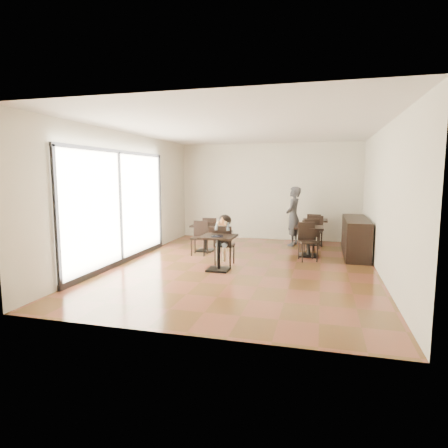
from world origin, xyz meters
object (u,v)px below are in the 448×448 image
(chair_back_a, at_px, (315,229))
(child_chair, at_px, (225,245))
(chair_left_a, at_px, (211,232))
(chair_left_b, at_px, (199,238))
(chair_mid_a, at_px, (310,235))
(cafe_table_back, at_px, (315,232))
(adult_patron, at_px, (293,216))
(chair_mid_b, at_px, (308,242))
(child_table, at_px, (218,253))
(cafe_table_left, at_px, (205,238))
(chair_back_b, at_px, (314,232))
(cafe_table_mid, at_px, (309,241))
(child, at_px, (225,240))

(chair_back_a, bearing_deg, child_chair, 69.57)
(chair_left_a, height_order, chair_left_b, same)
(chair_mid_a, bearing_deg, chair_back_a, -112.81)
(cafe_table_back, distance_m, chair_mid_a, 1.24)
(cafe_table_back, distance_m, chair_left_b, 3.82)
(adult_patron, bearing_deg, chair_back_a, 136.90)
(chair_mid_b, bearing_deg, child_table, -159.95)
(chair_left_a, relative_size, chair_back_a, 0.96)
(cafe_table_left, distance_m, chair_left_a, 0.56)
(child_table, relative_size, cafe_table_left, 1.06)
(chair_mid_b, xyz_separation_m, chair_back_a, (0.12, 2.52, -0.01))
(chair_mid_b, distance_m, chair_back_b, 1.79)
(chair_mid_b, xyz_separation_m, chair_left_b, (-2.87, -0.03, -0.02))
(cafe_table_back, relative_size, chair_mid_b, 0.82)
(cafe_table_left, bearing_deg, cafe_table_mid, 0.67)
(cafe_table_mid, height_order, chair_mid_a, chair_mid_a)
(chair_left_b, height_order, chair_back_a, chair_back_a)
(chair_back_b, bearing_deg, chair_left_b, -138.69)
(chair_mid_a, height_order, chair_left_b, chair_mid_a)
(cafe_table_mid, relative_size, chair_left_b, 0.88)
(chair_left_a, bearing_deg, chair_back_a, -156.97)
(child_table, xyz_separation_m, child_chair, (0.00, 0.55, 0.08))
(child_chair, height_order, cafe_table_back, child_chair)
(child_table, distance_m, chair_back_a, 4.52)
(cafe_table_mid, height_order, chair_left_a, chair_left_a)
(cafe_table_back, bearing_deg, child_table, -118.04)
(cafe_table_back, bearing_deg, chair_left_a, -157.04)
(child, bearing_deg, cafe_table_left, 122.74)
(child_chair, relative_size, chair_back_a, 1.01)
(cafe_table_left, bearing_deg, child_chair, -57.26)
(cafe_table_mid, distance_m, chair_mid_b, 0.56)
(adult_patron, bearing_deg, cafe_table_back, 124.81)
(child_table, bearing_deg, chair_left_b, 122.74)
(child_chair, distance_m, chair_back_a, 4.04)
(chair_left_b, relative_size, chair_back_a, 0.96)
(adult_patron, bearing_deg, chair_mid_a, 39.60)
(chair_back_a, bearing_deg, child_table, 73.11)
(cafe_table_mid, distance_m, chair_back_b, 1.24)
(child_table, xyz_separation_m, cafe_table_mid, (1.93, 2.06, -0.00))
(cafe_table_mid, distance_m, chair_mid_a, 0.56)
(child_chair, bearing_deg, chair_back_a, -120.46)
(child, distance_m, chair_mid_a, 2.82)
(adult_patron, distance_m, chair_left_a, 2.57)
(chair_back_a, height_order, chair_back_b, same)
(child, distance_m, chair_back_a, 4.04)
(child_table, bearing_deg, chair_mid_a, 53.54)
(child_chair, xyz_separation_m, chair_back_a, (2.05, 3.48, -0.01))
(child, bearing_deg, chair_left_a, 115.09)
(adult_patron, distance_m, cafe_table_back, 0.88)
(child, xyz_separation_m, chair_left_b, (-0.95, 0.92, -0.15))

